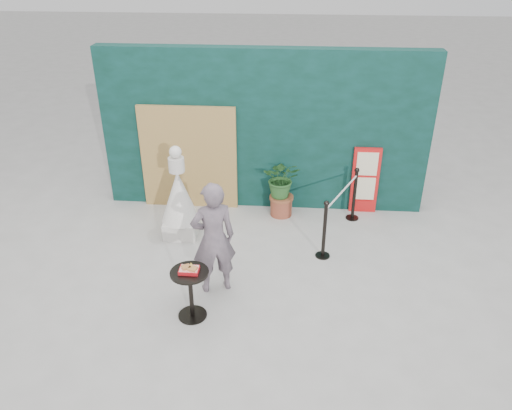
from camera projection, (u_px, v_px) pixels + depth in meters
name	position (u px, v px, depth m)	size (l,w,h in m)	color
ground	(249.00, 306.00, 7.13)	(60.00, 60.00, 0.00)	#ADAAA5
back_wall	(264.00, 131.00, 9.18)	(6.00, 0.30, 3.00)	black
bamboo_fence	(189.00, 158.00, 9.33)	(1.80, 0.08, 2.00)	tan
woman	(213.00, 238.00, 7.09)	(0.64, 0.42, 1.75)	slate
menu_board	(365.00, 181.00, 9.28)	(0.50, 0.07, 1.30)	red
statue	(179.00, 200.00, 8.52)	(0.65, 0.65, 1.67)	silver
cafe_table	(190.00, 287.00, 6.72)	(0.52, 0.52, 0.75)	black
food_basket	(189.00, 269.00, 6.58)	(0.26, 0.19, 0.11)	red
planter	(282.00, 183.00, 9.16)	(0.66, 0.58, 1.13)	brown
stanchion_barrier	(340.00, 212.00, 8.56)	(0.84, 1.54, 1.03)	black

